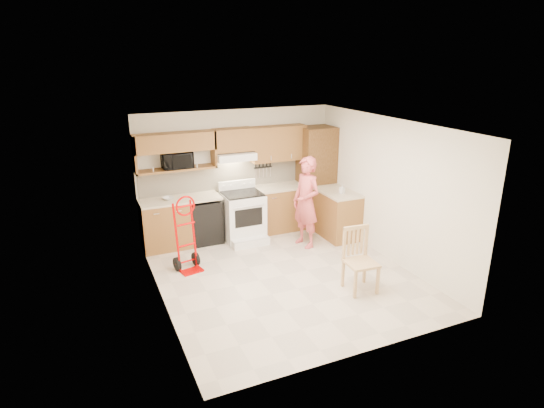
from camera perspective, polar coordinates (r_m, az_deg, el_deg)
floor at (r=7.58m, az=1.54°, el=-9.09°), size 4.00×4.50×0.02m
ceiling at (r=6.79m, az=1.73°, el=10.12°), size 4.00×4.50×0.02m
wall_back at (r=9.10m, az=-4.48°, el=4.10°), size 4.00×0.02×2.50m
wall_front at (r=5.28m, az=12.25°, el=-7.13°), size 4.00×0.02×2.50m
wall_left at (r=6.53m, az=-14.54°, el=-2.26°), size 0.02×4.50×2.50m
wall_right at (r=8.12m, az=14.57°, el=1.79°), size 0.02×4.50×2.50m
backsplash at (r=9.09m, az=-4.42°, el=3.76°), size 3.92×0.03×0.55m
lower_cab_left at (r=8.68m, az=-13.35°, el=-2.61°), size 0.90×0.60×0.90m
dishwasher at (r=8.84m, az=-8.57°, el=-2.10°), size 0.60×0.60×0.85m
lower_cab_right at (r=9.35m, az=1.08°, el=-0.56°), size 1.14×0.60×0.90m
countertop_left at (r=8.58m, az=-11.62°, el=0.60°), size 1.50×0.63×0.04m
countertop_right at (r=9.21m, az=1.09°, el=2.20°), size 1.14×0.63×0.04m
cab_return_right at (r=9.08m, az=8.20°, el=-1.34°), size 0.60×1.00×0.90m
countertop_return at (r=8.93m, az=8.33°, el=1.50°), size 0.63×1.00×0.04m
pantry_tall at (r=9.53m, az=5.59°, el=3.50°), size 0.70×0.60×2.10m
upper_cab_left at (r=8.45m, az=-12.28°, el=7.71°), size 1.50×0.33×0.34m
upper_shelf_mw at (r=8.56m, az=-12.05°, el=4.36°), size 1.50×0.33×0.04m
upper_cab_center at (r=8.75m, az=-4.96°, el=8.15°), size 0.76×0.33×0.44m
upper_cab_right at (r=9.12m, az=0.77°, el=7.74°), size 1.14×0.33×0.70m
range_hood at (r=8.75m, az=-4.76°, el=6.08°), size 0.76×0.46×0.14m
knife_strip at (r=9.24m, az=-1.14°, el=4.32°), size 0.40×0.05×0.29m
microwave at (r=8.52m, az=-12.00°, el=5.49°), size 0.56×0.39×0.30m
range at (r=8.76m, az=-3.60°, el=-1.12°), size 0.77×1.01×1.13m
person at (r=8.42m, az=4.37°, el=0.21°), size 0.55×0.71×1.74m
hand_truck at (r=7.63m, az=-10.71°, el=-4.20°), size 0.55×0.52×1.19m
dining_chair at (r=7.04m, az=11.28°, el=-7.09°), size 0.48×0.52×1.00m
soap_bottle at (r=8.77m, az=8.92°, el=1.89°), size 0.10×0.10×0.18m
bowl at (r=8.53m, az=-13.06°, el=0.70°), size 0.26×0.26×0.05m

